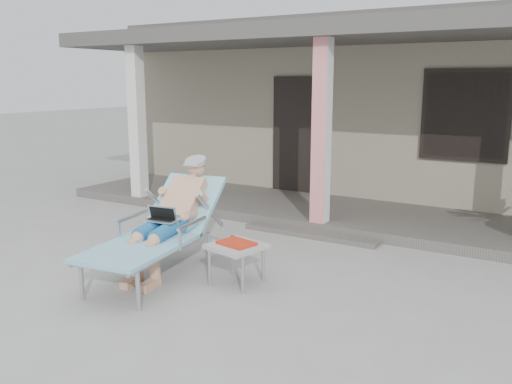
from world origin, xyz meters
The scene contains 7 objects.
ground centered at (0.00, 0.00, 0.00)m, with size 60.00×60.00×0.00m, color #9E9E99.
house centered at (0.00, 6.50, 1.67)m, with size 10.40×5.40×3.30m.
porch_deck centered at (0.00, 3.00, 0.07)m, with size 10.00×2.00×0.15m, color #605B56.
porch_overhang centered at (0.00, 2.95, 2.79)m, with size 10.00×2.30×2.85m.
porch_step centered at (0.00, 1.85, 0.04)m, with size 2.00×0.30×0.07m, color #605B56.
lounger centered at (-0.81, -0.33, 0.84)m, with size 1.05×2.16×1.36m.
side_table centered at (0.09, -0.23, 0.40)m, with size 0.64×0.64×0.48m.
Camera 1 is at (3.14, -4.93, 2.18)m, focal length 38.00 mm.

